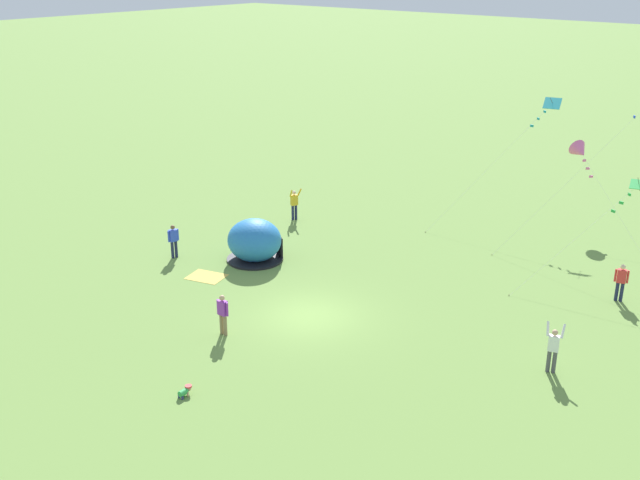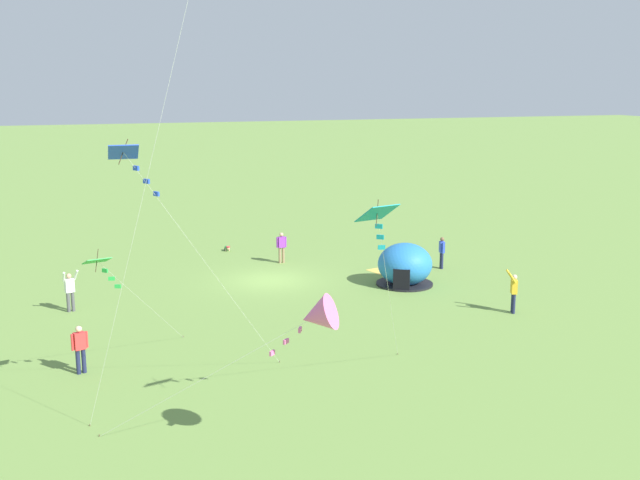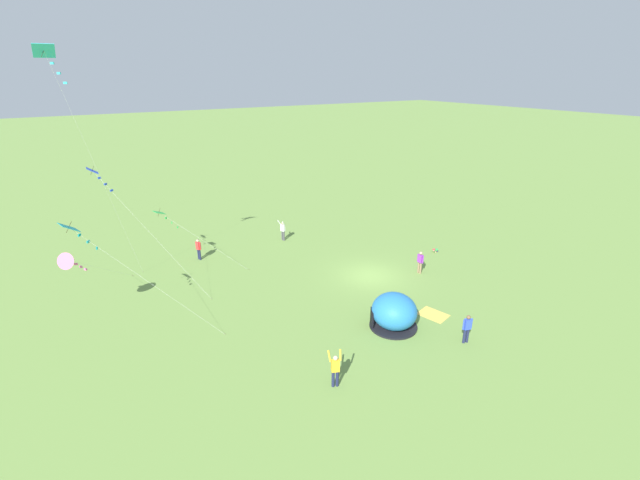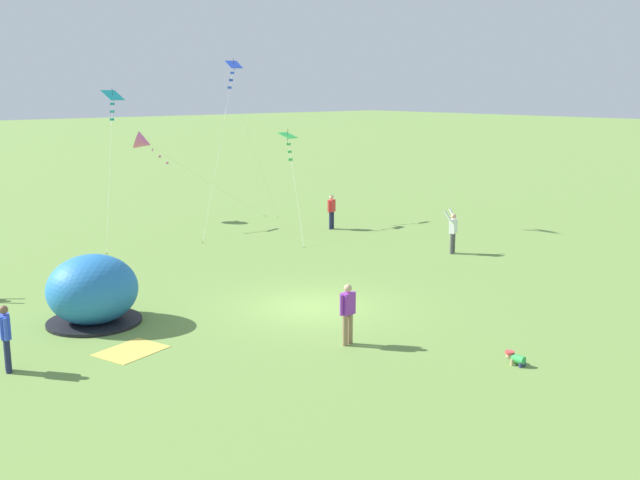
% 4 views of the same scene
% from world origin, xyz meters
% --- Properties ---
extents(ground_plane, '(300.00, 300.00, 0.00)m').
position_xyz_m(ground_plane, '(0.00, 0.00, 0.00)').
color(ground_plane, olive).
extents(popup_tent, '(2.81, 2.81, 2.10)m').
position_xyz_m(popup_tent, '(-6.06, 2.99, 1.00)').
color(popup_tent, '#2672BF').
rests_on(popup_tent, ground).
extents(picnic_blanket, '(1.99, 1.71, 0.01)m').
position_xyz_m(picnic_blanket, '(-6.35, 0.01, 0.01)').
color(picnic_blanket, gold).
rests_on(picnic_blanket, ground).
extents(toddler_crawling, '(0.28, 0.55, 0.32)m').
position_xyz_m(toddler_crawling, '(0.66, -7.33, 0.18)').
color(toddler_crawling, green).
rests_on(toddler_crawling, ground).
extents(person_arms_raised, '(0.70, 0.59, 1.89)m').
position_xyz_m(person_arms_raised, '(9.68, 2.21, 1.00)').
color(person_arms_raised, '#4C4C51').
rests_on(person_arms_raised, ground).
extents(person_with_toddler, '(0.57, 0.35, 1.72)m').
position_xyz_m(person_with_toddler, '(9.47, 9.79, 0.96)').
color(person_with_toddler, '#1E2347').
rests_on(person_with_toddler, ground).
extents(person_strolling, '(0.61, 0.71, 1.89)m').
position_xyz_m(person_strolling, '(-8.52, 8.72, 1.00)').
color(person_strolling, '#1E2347').
rests_on(person_strolling, ground).
extents(person_far_back, '(0.32, 0.58, 1.72)m').
position_xyz_m(person_far_back, '(-9.37, 0.62, 0.96)').
color(person_far_back, '#1E2347').
rests_on(person_far_back, ground).
extents(person_center_field, '(0.59, 0.26, 1.72)m').
position_xyz_m(person_center_field, '(-1.57, -3.40, 0.96)').
color(person_center_field, '#8C7251').
rests_on(person_center_field, ground).
extents(kite_teal, '(4.26, 6.91, 6.91)m').
position_xyz_m(kite_teal, '(1.95, 17.90, 6.34)').
color(kite_teal, silver).
rests_on(kite_teal, ground).
extents(kite_green, '(3.72, 5.71, 4.91)m').
position_xyz_m(kite_green, '(8.68, 12.22, 4.31)').
color(kite_green, silver).
rests_on(kite_green, ground).
extents(kite_pink, '(6.06, 4.28, 4.71)m').
position_xyz_m(kite_pink, '(3.83, 18.45, 4.11)').
color(kite_pink, silver).
rests_on(kite_pink, ground).
extents(kite_cyan, '(4.09, 3.90, 15.33)m').
position_xyz_m(kite_cyan, '(5.87, 17.35, 14.57)').
color(kite_cyan, silver).
rests_on(kite_cyan, ground).
extents(kite_blue, '(5.84, 5.51, 8.48)m').
position_xyz_m(kite_blue, '(7.91, 15.97, 7.79)').
color(kite_blue, silver).
rests_on(kite_blue, ground).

